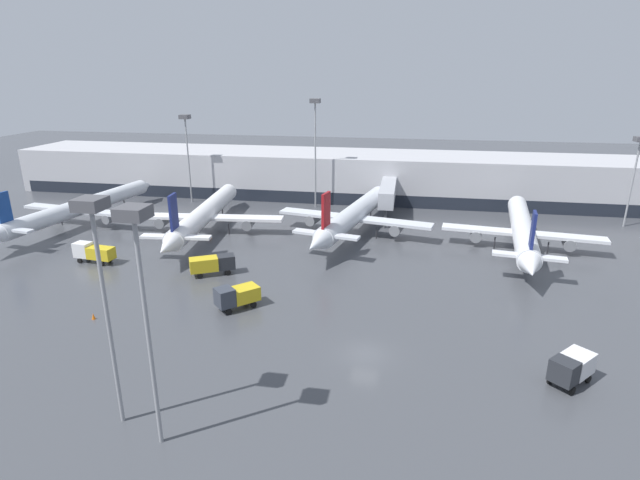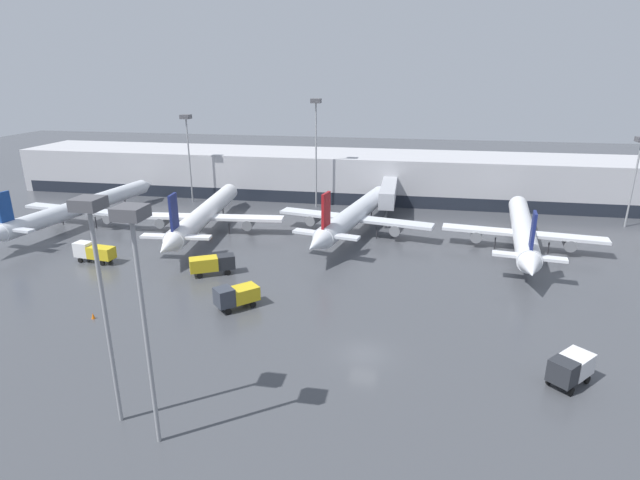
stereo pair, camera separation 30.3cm
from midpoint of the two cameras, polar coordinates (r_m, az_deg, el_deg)
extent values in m
plane|color=#424449|center=(47.89, 5.23, -12.88)|extent=(320.00, 320.00, 0.00)
cube|color=#B2B2B7|center=(104.79, 8.48, 7.21)|extent=(160.00, 16.00, 9.00)
cube|color=#1E232D|center=(97.67, 8.21, 4.40)|extent=(156.80, 0.10, 2.40)
cube|color=#A8AAB2|center=(89.91, 7.91, 5.40)|extent=(2.60, 14.44, 2.80)
cylinder|color=#3F4247|center=(84.26, 7.60, 2.40)|extent=(0.44, 0.44, 3.20)
cylinder|color=silver|center=(94.59, -25.30, 3.55)|extent=(7.00, 31.83, 2.72)
cone|color=silver|center=(107.44, -19.09, 5.96)|extent=(2.96, 3.31, 2.58)
cube|color=silver|center=(94.16, -25.58, 3.11)|extent=(22.08, 5.29, 0.44)
cube|color=silver|center=(84.95, -31.90, 1.12)|extent=(8.45, 2.43, 0.35)
cube|color=navy|center=(84.25, -32.24, 3.05)|extent=(0.64, 2.13, 4.86)
cylinder|color=slate|center=(98.64, -28.13, 2.87)|extent=(1.83, 2.75, 1.49)
cylinder|color=slate|center=(90.30, -22.65, 2.36)|extent=(1.83, 2.75, 1.49)
cylinder|color=#2D2D33|center=(102.56, -21.28, 3.87)|extent=(0.20, 0.20, 1.97)
cylinder|color=#2D2D33|center=(96.45, -27.28, 2.16)|extent=(0.20, 0.20, 1.97)
cylinder|color=#2D2D33|center=(91.67, -24.16, 1.83)|extent=(0.20, 0.20, 1.97)
cylinder|color=white|center=(83.76, -12.78, 3.11)|extent=(5.72, 29.81, 3.00)
cone|color=white|center=(99.09, -9.96, 5.68)|extent=(3.14, 3.55, 2.85)
cone|color=white|center=(68.44, -16.98, -0.77)|extent=(3.10, 4.73, 2.70)
cube|color=white|center=(83.24, -12.90, 2.57)|extent=(25.79, 5.02, 0.44)
cube|color=white|center=(71.37, -16.02, 0.37)|extent=(9.84, 2.38, 0.35)
cube|color=navy|center=(70.45, -16.25, 2.91)|extent=(0.58, 2.42, 5.38)
cylinder|color=slate|center=(85.94, -17.42, 2.05)|extent=(1.91, 3.07, 1.65)
cylinder|color=slate|center=(81.60, -8.04, 1.88)|extent=(1.91, 3.07, 1.65)
cylinder|color=#2D2D33|center=(93.24, -10.93, 3.37)|extent=(0.20, 0.20, 1.81)
cylinder|color=#2D2D33|center=(84.37, -15.62, 1.39)|extent=(0.20, 0.20, 1.81)
cylinder|color=#2D2D33|center=(81.88, -10.23, 1.27)|extent=(0.20, 0.20, 1.81)
cylinder|color=silver|center=(80.67, 4.18, 3.06)|extent=(8.91, 28.03, 3.10)
cone|color=silver|center=(95.26, 7.19, 5.40)|extent=(3.60, 3.96, 2.95)
cone|color=silver|center=(66.04, -0.30, -0.47)|extent=(3.71, 5.14, 2.79)
cube|color=silver|center=(80.20, 4.02, 2.51)|extent=(25.29, 8.04, 0.44)
cube|color=silver|center=(68.97, 0.80, 0.65)|extent=(9.72, 3.55, 0.35)
cube|color=maroon|center=(68.03, 0.81, 3.25)|extent=(0.88, 2.54, 5.26)
cylinder|color=slate|center=(82.86, -0.64, 2.41)|extent=(2.32, 3.37, 1.71)
cylinder|color=slate|center=(78.63, 8.89, 1.28)|extent=(2.32, 3.37, 1.71)
cylinder|color=#2D2D33|center=(89.68, 5.99, 3.05)|extent=(0.20, 0.20, 1.93)
cylinder|color=#2D2D33|center=(81.37, 1.13, 1.51)|extent=(0.20, 0.20, 1.93)
cylinder|color=#2D2D33|center=(78.94, 6.61, 0.84)|extent=(0.20, 0.20, 1.93)
cylinder|color=silver|center=(79.33, 22.26, 1.26)|extent=(6.89, 29.17, 3.02)
cone|color=silver|center=(94.92, 21.72, 4.03)|extent=(3.29, 3.68, 2.87)
cone|color=silver|center=(63.45, 23.09, -3.05)|extent=(3.30, 4.86, 2.72)
cube|color=silver|center=(78.80, 22.23, 0.69)|extent=(22.98, 5.56, 0.44)
cube|color=silver|center=(66.56, 22.92, -1.76)|extent=(8.79, 2.56, 0.35)
cube|color=navy|center=(65.61, 23.26, 0.80)|extent=(0.66, 2.29, 5.05)
cylinder|color=slate|center=(78.77, 17.54, 0.52)|extent=(2.02, 2.96, 1.66)
cylinder|color=slate|center=(79.88, 26.71, -0.40)|extent=(2.02, 2.96, 1.66)
cylinder|color=#2D2D33|center=(88.98, 21.75, 1.61)|extent=(0.20, 0.20, 1.77)
cylinder|color=#2D2D33|center=(78.36, 19.47, -0.34)|extent=(0.20, 0.20, 1.77)
cylinder|color=#2D2D33|center=(79.00, 24.75, -0.86)|extent=(0.20, 0.20, 1.77)
cube|color=silver|center=(48.56, 27.35, -12.46)|extent=(3.35, 3.39, 1.80)
cube|color=#26282D|center=(46.79, 26.16, -13.37)|extent=(2.58, 2.56, 1.95)
cylinder|color=black|center=(47.10, 26.93, -15.17)|extent=(0.66, 0.69, 0.70)
cylinder|color=black|center=(47.73, 24.87, -14.37)|extent=(0.66, 0.69, 0.70)
cylinder|color=black|center=(49.26, 28.38, -13.87)|extent=(0.66, 0.69, 0.70)
cylinder|color=black|center=(49.86, 26.40, -13.13)|extent=(0.66, 0.69, 0.70)
cube|color=gold|center=(56.65, -8.50, -6.06)|extent=(3.64, 3.63, 1.58)
cube|color=#333842|center=(55.67, -10.73, -6.42)|extent=(2.74, 2.74, 1.99)
cylinder|color=black|center=(55.42, -10.30, -8.06)|extent=(0.67, 0.67, 0.70)
cylinder|color=black|center=(57.04, -11.13, -7.31)|extent=(0.67, 0.67, 0.70)
cylinder|color=black|center=(56.55, -7.52, -7.34)|extent=(0.67, 0.67, 0.70)
cylinder|color=black|center=(58.13, -8.42, -6.63)|extent=(0.67, 0.67, 0.70)
cube|color=gold|center=(65.75, -13.02, -2.71)|extent=(4.00, 3.33, 1.71)
cube|color=#26282D|center=(65.97, -10.57, -2.44)|extent=(2.75, 2.60, 1.77)
cylinder|color=black|center=(67.22, -10.53, -3.16)|extent=(0.74, 0.55, 0.70)
cylinder|color=black|center=(65.64, -10.33, -3.69)|extent=(0.74, 0.55, 0.70)
cylinder|color=black|center=(66.95, -13.55, -3.47)|extent=(0.74, 0.55, 0.70)
cylinder|color=black|center=(65.36, -13.42, -4.01)|extent=(0.74, 0.55, 0.70)
cube|color=gold|center=(74.43, -23.62, -1.33)|extent=(3.78, 2.19, 1.64)
cube|color=silver|center=(76.25, -25.30, -0.95)|extent=(2.39, 1.94, 2.03)
cylinder|color=black|center=(76.19, -25.60, -2.11)|extent=(0.72, 0.33, 0.70)
cylinder|color=black|center=(77.28, -24.82, -1.71)|extent=(0.72, 0.33, 0.70)
cylinder|color=black|center=(73.85, -23.52, -2.44)|extent=(0.72, 0.33, 0.70)
cylinder|color=black|center=(74.97, -22.75, -2.03)|extent=(0.72, 0.33, 0.70)
cone|color=orange|center=(80.70, -12.27, 0.45)|extent=(0.42, 0.42, 0.67)
cone|color=orange|center=(58.86, -24.37, -7.89)|extent=(0.37, 0.37, 0.68)
cone|color=orange|center=(67.14, -13.50, -3.42)|extent=(0.46, 0.46, 0.66)
cylinder|color=gray|center=(95.32, -0.36, 9.51)|extent=(0.30, 0.30, 19.55)
cube|color=#4C4C51|center=(94.23, -0.37, 15.62)|extent=(1.80, 1.80, 0.80)
cylinder|color=gray|center=(35.47, -18.98, -10.62)|extent=(0.30, 0.30, 16.53)
cube|color=#4C4C51|center=(32.29, -20.58, 2.96)|extent=(1.80, 1.80, 0.80)
cylinder|color=gray|center=(38.59, -23.00, -8.68)|extent=(0.30, 0.30, 16.49)
cube|color=#4C4C51|center=(35.69, -24.74, 3.80)|extent=(1.80, 1.80, 0.80)
cylinder|color=gray|center=(97.88, 32.24, 5.29)|extent=(0.30, 0.30, 14.27)
cylinder|color=gray|center=(102.79, -14.61, 8.69)|extent=(0.30, 0.30, 16.39)
cube|color=#4C4C51|center=(101.74, -15.01, 13.46)|extent=(1.80, 1.80, 0.80)
camera|label=1|loc=(0.15, -89.87, 0.04)|focal=28.00mm
camera|label=2|loc=(0.15, 90.13, -0.04)|focal=28.00mm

